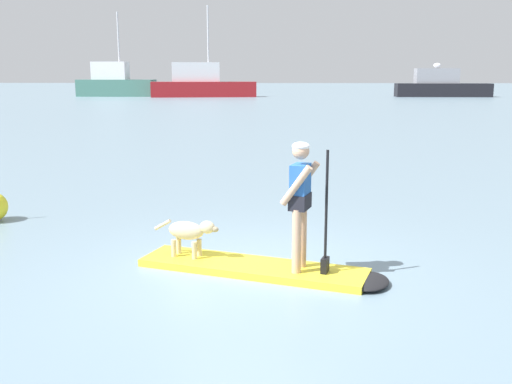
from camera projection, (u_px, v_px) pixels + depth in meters
name	position (u px, v px, depth m)	size (l,w,h in m)	color
ground_plane	(252.00, 271.00, 7.90)	(400.00, 400.00, 0.00)	slate
paddleboard	(268.00, 269.00, 7.81)	(3.48, 1.73, 0.10)	yellow
person_paddler	(301.00, 197.00, 7.46)	(0.67, 0.57, 1.70)	tan
dog	(189.00, 232.00, 8.13)	(0.98, 0.39, 0.55)	#CCB78C
moored_boat_far_port	(115.00, 83.00, 73.75)	(9.68, 3.27, 10.43)	#3F7266
moored_boat_starboard	(201.00, 84.00, 71.35)	(13.11, 4.76, 10.94)	maroon
moored_boat_port	(441.00, 86.00, 72.09)	(11.65, 2.59, 4.15)	black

